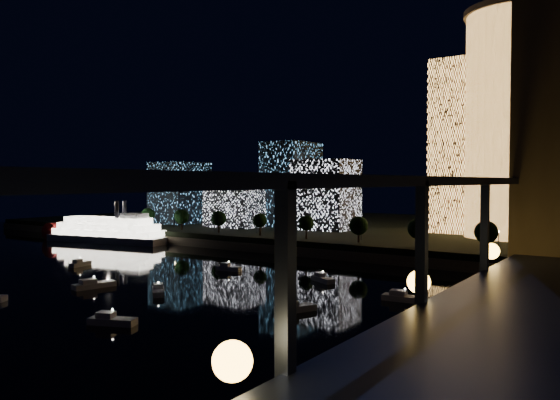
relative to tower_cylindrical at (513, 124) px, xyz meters
The scene contains 10 objects.
ground 143.04m from the tower_cylindrical, 101.70° to the right, with size 520.00×520.00×0.00m, color black.
far_bank 57.48m from the tower_cylindrical, 135.47° to the left, with size 420.00×160.00×5.00m, color black.
seawall 72.47m from the tower_cylindrical, 118.38° to the right, with size 420.00×6.00×3.00m, color #6B5E4C.
tower_cylindrical is the anchor object (origin of this frame).
tower_rectangular 24.22m from the tower_cylindrical, 152.59° to the left, with size 20.90×20.90×66.51m, color #F1A54D.
midrise_blocks 107.30m from the tower_cylindrical, behind, with size 96.67×40.14×37.19m.
riverboat 163.04m from the tower_cylindrical, 156.65° to the right, with size 59.26×22.46×17.51m.
motorboats 134.19m from the tower_cylindrical, 105.72° to the right, with size 115.21×78.01×2.78m.
esplanade_trees 78.76m from the tower_cylindrical, 140.57° to the right, with size 165.93×6.59×8.80m.
street_lamps 81.25m from the tower_cylindrical, 147.67° to the right, with size 132.70×0.70×5.65m.
Camera 1 is at (69.47, -72.01, 25.00)m, focal length 35.00 mm.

